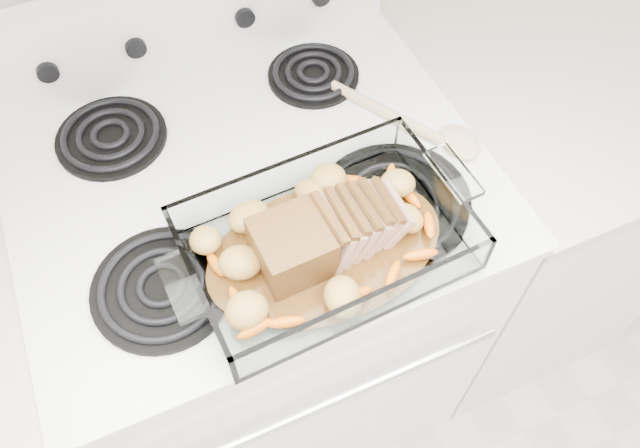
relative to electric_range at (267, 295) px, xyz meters
name	(u,v)px	position (x,y,z in m)	size (l,w,h in m)	color
electric_range	(267,295)	(0.00, 0.00, 0.00)	(0.78, 0.70, 1.12)	white
counter_right	(512,203)	(0.66, 0.00, -0.02)	(0.58, 0.68, 0.93)	white
baking_dish	(325,245)	(0.05, -0.20, 0.48)	(0.40, 0.26, 0.08)	white
pork_roast	(317,238)	(0.04, -0.20, 0.51)	(0.23, 0.10, 0.08)	brown
roast_vegetables	(314,226)	(0.05, -0.17, 0.49)	(0.33, 0.18, 0.04)	orange
wooden_spoon	(427,129)	(0.31, -0.05, 0.46)	(0.18, 0.26, 0.02)	tan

